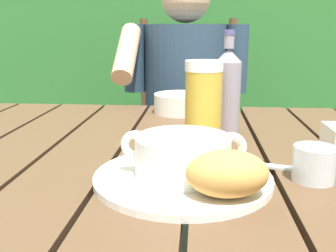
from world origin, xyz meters
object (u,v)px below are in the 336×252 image
beer_glass (203,102)px  diner_bowl (180,103)px  soup_bowl (183,155)px  table_knife (262,165)px  serving_plate (183,178)px  person_eating (184,99)px  beer_bottle (227,91)px  water_glass_small (314,164)px  chair_near_diner (186,139)px  bread_roll (227,173)px

beer_glass → diner_bowl: beer_glass is taller
beer_glass → soup_bowl: bearing=-98.3°
table_knife → serving_plate: bearing=-151.1°
person_eating → beer_bottle: person_eating is taller
person_eating → water_glass_small: bearing=-73.8°
soup_bowl → beer_bottle: (0.09, 0.31, 0.06)m
serving_plate → soup_bowl: size_ratio=1.43×
chair_near_diner → soup_bowl: (0.03, -1.10, 0.29)m
serving_plate → beer_bottle: (0.09, 0.31, 0.10)m
person_eating → beer_bottle: (0.13, -0.59, 0.12)m
person_eating → soup_bowl: person_eating is taller
beer_glass → table_knife: size_ratio=1.10×
bread_roll → water_glass_small: bread_roll is taller
bread_roll → person_eating: bearing=96.0°
serving_plate → table_knife: bearing=28.9°
chair_near_diner → serving_plate: (0.03, -1.10, 0.25)m
bread_roll → serving_plate: bearing=130.6°
chair_near_diner → serving_plate: 1.13m
beer_glass → chair_near_diner: bearing=94.4°
beer_bottle → water_glass_small: beer_bottle is taller
diner_bowl → bread_roll: bearing=-81.0°
chair_near_diner → diner_bowl: chair_near_diner is taller
beer_bottle → table_knife: beer_bottle is taller
beer_bottle → serving_plate: bearing=-106.6°
chair_near_diner → beer_glass: (0.07, -0.86, 0.33)m
beer_glass → water_glass_small: bearing=-50.0°
serving_plate → soup_bowl: 0.04m
beer_bottle → diner_bowl: (-0.12, 0.24, -0.08)m
person_eating → serving_plate: bearing=-87.8°
person_eating → beer_bottle: 0.61m
bread_roll → water_glass_small: 0.18m
soup_bowl → table_knife: bearing=28.9°
chair_near_diner → beer_glass: chair_near_diner is taller
water_glass_small → diner_bowl: 0.58m
bread_roll → diner_bowl: size_ratio=0.84×
chair_near_diner → diner_bowl: (-0.00, -0.55, 0.27)m
serving_plate → beer_glass: 0.26m
person_eating → table_knife: 0.83m
serving_plate → table_knife: serving_plate is taller
serving_plate → beer_glass: (0.03, 0.24, 0.09)m
water_glass_small → serving_plate: bearing=-174.9°
serving_plate → table_knife: size_ratio=1.80×
serving_plate → beer_bottle: 0.34m
bread_roll → table_knife: bread_roll is taller
chair_near_diner → bread_roll: (0.10, -1.18, 0.29)m
serving_plate → water_glass_small: bearing=5.1°
chair_near_diner → person_eating: person_eating is taller
person_eating → diner_bowl: (0.00, -0.35, 0.05)m
soup_bowl → table_knife: 0.17m
beer_glass → table_knife: (0.11, -0.16, -0.09)m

